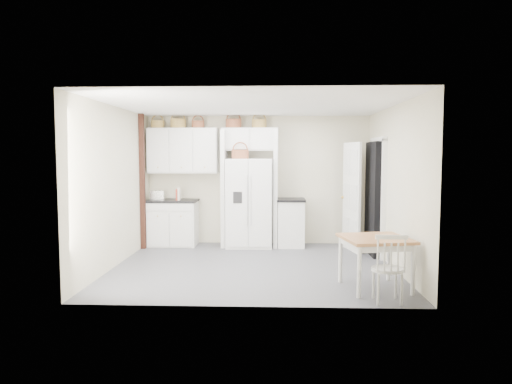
{
  "coord_description": "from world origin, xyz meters",
  "views": [
    {
      "loc": [
        0.32,
        -7.31,
        1.8
      ],
      "look_at": [
        0.03,
        0.4,
        1.18
      ],
      "focal_mm": 32.0,
      "sensor_mm": 36.0,
      "label": 1
    }
  ],
  "objects": [
    {
      "name": "doorway_void",
      "position": [
        2.16,
        1.0,
        1.02
      ],
      "size": [
        0.18,
        0.85,
        2.05
      ],
      "primitive_type": "cube",
      "color": "black",
      "rests_on": "floor"
    },
    {
      "name": "basket_upper_c",
      "position": [
        -1.19,
        1.83,
        2.42
      ],
      "size": [
        0.25,
        0.25,
        0.15
      ],
      "primitive_type": "cylinder",
      "color": "brown",
      "rests_on": "upper_cabinet"
    },
    {
      "name": "upper_cabinet",
      "position": [
        -1.5,
        1.83,
        1.9
      ],
      "size": [
        1.4,
        0.34,
        0.9
      ],
      "primitive_type": "cube",
      "color": "silver",
      "rests_on": "wall_back"
    },
    {
      "name": "toaster",
      "position": [
        -2.0,
        1.7,
        1.01
      ],
      "size": [
        0.27,
        0.16,
        0.18
      ],
      "primitive_type": "cube",
      "rotation": [
        0.0,
        0.0,
        0.01
      ],
      "color": "silver",
      "rests_on": "counter_left"
    },
    {
      "name": "base_cab_right",
      "position": [
        0.67,
        1.7,
        0.45
      ],
      "size": [
        0.52,
        0.62,
        0.91
      ],
      "primitive_type": "cube",
      "color": "silver",
      "rests_on": "floor"
    },
    {
      "name": "door_slab",
      "position": [
        1.8,
        1.33,
        1.02
      ],
      "size": [
        0.21,
        0.79,
        2.05
      ],
      "primitive_type": "cube",
      "rotation": [
        0.0,
        0.0,
        -1.36
      ],
      "color": "white",
      "rests_on": "floor"
    },
    {
      "name": "basket_bridge_a",
      "position": [
        -0.48,
        1.83,
        2.44
      ],
      "size": [
        0.31,
        0.31,
        0.18
      ],
      "primitive_type": "cylinder",
      "color": "brown",
      "rests_on": "bridge_cabinet"
    },
    {
      "name": "basket_bridge_b",
      "position": [
        0.03,
        1.83,
        2.43
      ],
      "size": [
        0.29,
        0.29,
        0.17
      ],
      "primitive_type": "cylinder",
      "color": "#9E7740",
      "rests_on": "bridge_cabinet"
    },
    {
      "name": "basket_upper_a",
      "position": [
        -2.01,
        1.83,
        2.43
      ],
      "size": [
        0.27,
        0.27,
        0.15
      ],
      "primitive_type": "cylinder",
      "color": "#9E7740",
      "rests_on": "upper_cabinet"
    },
    {
      "name": "wall_right",
      "position": [
        2.25,
        0.0,
        1.3
      ],
      "size": [
        0.0,
        4.0,
        4.0
      ],
      "primitive_type": "plane",
      "rotation": [
        1.57,
        0.0,
        -1.57
      ],
      "color": "beige",
      "rests_on": "floor"
    },
    {
      "name": "wall_left",
      "position": [
        -2.25,
        0.0,
        1.3
      ],
      "size": [
        0.0,
        4.0,
        4.0
      ],
      "primitive_type": "plane",
      "rotation": [
        1.57,
        0.0,
        1.57
      ],
      "color": "beige",
      "rests_on": "floor"
    },
    {
      "name": "basket_fridge_a",
      "position": [
        -0.33,
        1.56,
        1.83
      ],
      "size": [
        0.33,
        0.33,
        0.18
      ],
      "primitive_type": "cylinder",
      "color": "brown",
      "rests_on": "refrigerator"
    },
    {
      "name": "fridge_panel_right",
      "position": [
        0.36,
        1.7,
        1.15
      ],
      "size": [
        0.08,
        0.6,
        2.3
      ],
      "primitive_type": "cube",
      "color": "silver",
      "rests_on": "floor"
    },
    {
      "name": "floor",
      "position": [
        0.0,
        0.0,
        0.0
      ],
      "size": [
        4.5,
        4.5,
        0.0
      ],
      "primitive_type": "plane",
      "color": "#4C4B52",
      "rests_on": "ground"
    },
    {
      "name": "counter_left",
      "position": [
        -1.7,
        1.7,
        0.9
      ],
      "size": [
        0.99,
        0.64,
        0.04
      ],
      "primitive_type": "cube",
      "color": "black",
      "rests_on": "base_cab_left"
    },
    {
      "name": "fridge_panel_left",
      "position": [
        -0.66,
        1.7,
        1.15
      ],
      "size": [
        0.08,
        0.6,
        2.3
      ],
      "primitive_type": "cube",
      "color": "silver",
      "rests_on": "floor"
    },
    {
      "name": "wall_back",
      "position": [
        0.0,
        2.0,
        1.3
      ],
      "size": [
        4.5,
        0.0,
        4.5
      ],
      "primitive_type": "plane",
      "rotation": [
        1.57,
        0.0,
        0.0
      ],
      "color": "beige",
      "rests_on": "floor"
    },
    {
      "name": "dining_table",
      "position": [
        1.7,
        -1.18,
        0.35
      ],
      "size": [
        0.99,
        0.99,
        0.7
      ],
      "primitive_type": "cube",
      "rotation": [
        0.0,
        0.0,
        0.18
      ],
      "color": "#926032",
      "rests_on": "floor"
    },
    {
      "name": "ceiling",
      "position": [
        0.0,
        0.0,
        2.6
      ],
      "size": [
        4.5,
        4.5,
        0.0
      ],
      "primitive_type": "plane",
      "color": "white",
      "rests_on": "wall_back"
    },
    {
      "name": "cookbook_red",
      "position": [
        -1.59,
        1.62,
        1.03
      ],
      "size": [
        0.04,
        0.15,
        0.22
      ],
      "primitive_type": "cube",
      "rotation": [
        0.0,
        0.0,
        0.07
      ],
      "color": "#AE3121",
      "rests_on": "counter_left"
    },
    {
      "name": "trim_post",
      "position": [
        -2.2,
        1.35,
        1.3
      ],
      "size": [
        0.09,
        0.09,
        2.6
      ],
      "primitive_type": "cube",
      "color": "black",
      "rests_on": "floor"
    },
    {
      "name": "counter_right",
      "position": [
        0.67,
        1.7,
        0.93
      ],
      "size": [
        0.56,
        0.66,
        0.04
      ],
      "primitive_type": "cube",
      "color": "black",
      "rests_on": "base_cab_right"
    },
    {
      "name": "bridge_cabinet",
      "position": [
        -0.15,
        1.83,
        2.12
      ],
      "size": [
        1.12,
        0.34,
        0.45
      ],
      "primitive_type": "cube",
      "color": "silver",
      "rests_on": "wall_back"
    },
    {
      "name": "refrigerator",
      "position": [
        -0.15,
        1.66,
        0.87
      ],
      "size": [
        0.9,
        0.72,
        1.74
      ],
      "primitive_type": "cube",
      "color": "white",
      "rests_on": "floor"
    },
    {
      "name": "cookbook_cream",
      "position": [
        -1.55,
        1.62,
        1.05
      ],
      "size": [
        0.05,
        0.17,
        0.25
      ],
      "primitive_type": "cube",
      "rotation": [
        0.0,
        0.0,
        0.06
      ],
      "color": "silver",
      "rests_on": "counter_left"
    },
    {
      "name": "windsor_chair",
      "position": [
        1.73,
        -1.75,
        0.41
      ],
      "size": [
        0.4,
        0.36,
        0.81
      ],
      "primitive_type": "cube",
      "rotation": [
        0.0,
        0.0,
        -0.0
      ],
      "color": "silver",
      "rests_on": "floor"
    },
    {
      "name": "base_cab_left",
      "position": [
        -1.7,
        1.7,
        0.44
      ],
      "size": [
        0.95,
        0.6,
        0.88
      ],
      "primitive_type": "cube",
      "color": "silver",
      "rests_on": "floor"
    },
    {
      "name": "basket_upper_b",
      "position": [
        -1.59,
        1.83,
        2.44
      ],
      "size": [
        0.31,
        0.31,
        0.18
      ],
      "primitive_type": "cylinder",
      "color": "#9E7740",
      "rests_on": "upper_cabinet"
    }
  ]
}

